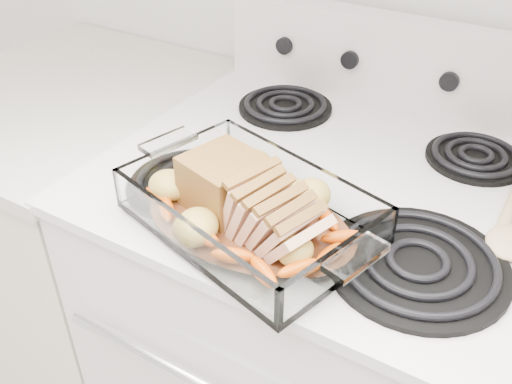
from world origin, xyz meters
The scene contains 5 objects.
electric_range centered at (0.00, 1.66, 0.48)m, with size 0.78×0.70×1.12m.
counter_left centered at (-0.67, 1.66, 0.47)m, with size 0.58×0.68×0.93m.
baking_dish centered at (-0.05, 1.44, 0.96)m, with size 0.35×0.23×0.07m.
pork_roast centered at (-0.06, 1.44, 0.99)m, with size 0.23×0.10×0.08m.
roast_vegetables centered at (-0.05, 1.48, 0.97)m, with size 0.37×0.20×0.04m.
Camera 1 is at (0.30, 0.89, 1.47)m, focal length 40.00 mm.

